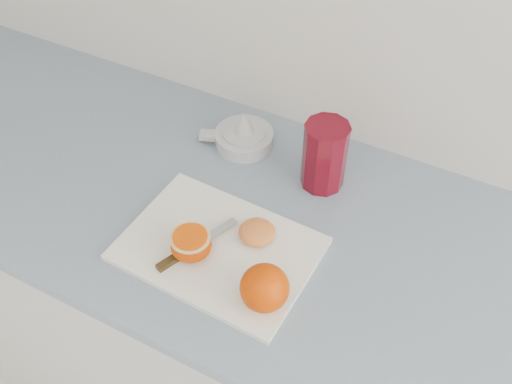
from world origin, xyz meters
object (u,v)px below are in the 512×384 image
(counter, at_px, (264,335))
(citrus_juicer, at_px, (243,136))
(cutting_board, at_px, (218,249))
(red_tumbler, at_px, (324,158))
(half_orange, at_px, (191,244))

(counter, distance_m, citrus_juicer, 0.52)
(counter, height_order, cutting_board, cutting_board)
(red_tumbler, bearing_deg, counter, -110.55)
(cutting_board, height_order, half_orange, half_orange)
(red_tumbler, bearing_deg, cutting_board, -111.18)
(cutting_board, bearing_deg, citrus_juicer, 109.58)
(counter, xyz_separation_m, red_tumbler, (0.05, 0.14, 0.51))
(counter, relative_size, citrus_juicer, 14.05)
(red_tumbler, bearing_deg, half_orange, -115.03)
(counter, distance_m, red_tumbler, 0.53)
(half_orange, height_order, red_tumbler, red_tumbler)
(half_orange, bearing_deg, cutting_board, 42.86)
(counter, height_order, half_orange, half_orange)
(half_orange, relative_size, red_tumbler, 0.50)
(counter, relative_size, cutting_board, 6.52)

